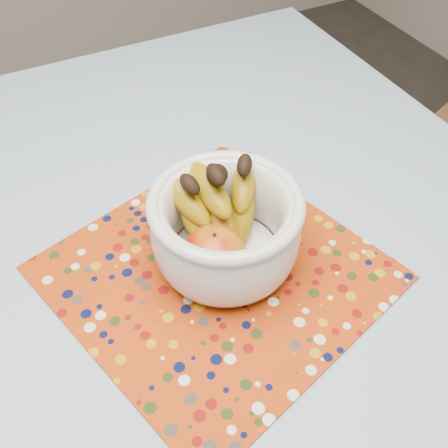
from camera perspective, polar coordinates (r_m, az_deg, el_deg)
name	(u,v)px	position (r m, az deg, el deg)	size (l,w,h in m)	color
table	(142,331)	(0.80, -8.88, -11.40)	(1.20, 1.20, 0.75)	brown
tablecloth	(136,299)	(0.73, -9.60, -8.03)	(1.32, 1.32, 0.01)	slate
placemat	(216,272)	(0.74, -0.84, -5.30)	(0.40, 0.40, 0.00)	#9C2F08
fruit_bowl	(224,222)	(0.70, 0.00, 0.20)	(0.22, 0.21, 0.16)	silver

